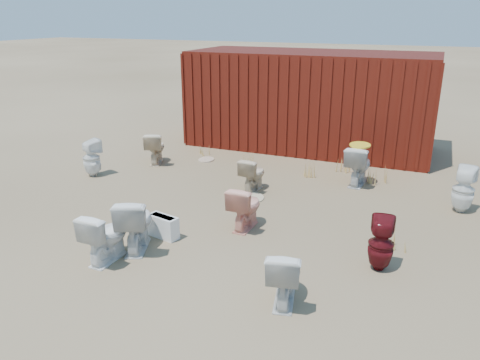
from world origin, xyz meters
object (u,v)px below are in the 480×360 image
at_px(toilet_front_pink, 245,207).
at_px(toilet_front_c, 135,223).
at_px(toilet_front_maroon, 381,244).
at_px(toilet_back_beige_right, 253,174).
at_px(toilet_back_beige_left, 155,148).
at_px(toilet_back_e, 463,190).
at_px(loose_tank, 163,227).
at_px(toilet_front_a, 106,236).
at_px(toilet_back_yellowlid, 358,165).
at_px(shipping_container, 310,100).
at_px(toilet_back_a, 92,158).
at_px(toilet_front_e, 284,275).

height_order(toilet_front_pink, toilet_front_c, toilet_front_c).
xyz_separation_m(toilet_front_pink, toilet_front_maroon, (2.17, -0.51, 0.02)).
bearing_deg(toilet_back_beige_right, toilet_back_beige_left, -10.18).
relative_size(toilet_back_e, loose_tank, 1.64).
distance_m(toilet_front_c, toilet_back_beige_left, 4.22).
bearing_deg(toilet_back_e, toilet_front_pink, 43.69).
bearing_deg(toilet_front_a, toilet_back_yellowlid, -119.65).
relative_size(toilet_front_c, toilet_back_beige_right, 1.25).
bearing_deg(toilet_back_yellowlid, toilet_front_c, 62.01).
height_order(shipping_container, toilet_front_a, shipping_container).
bearing_deg(toilet_front_c, toilet_back_beige_left, -83.26).
xyz_separation_m(toilet_back_a, toilet_back_e, (7.20, 0.96, 0.01)).
bearing_deg(toilet_front_a, toilet_back_beige_right, -103.27).
bearing_deg(toilet_back_e, toilet_back_beige_right, 17.60).
height_order(toilet_front_a, toilet_front_pink, toilet_front_a).
xyz_separation_m(shipping_container, toilet_front_pink, (0.37, -5.26, -0.84)).
height_order(toilet_front_pink, toilet_back_e, toilet_back_e).
distance_m(toilet_front_e, toilet_back_beige_left, 6.08).
relative_size(toilet_back_a, toilet_back_e, 0.97).
bearing_deg(toilet_back_beige_left, toilet_back_e, 155.27).
height_order(toilet_front_pink, toilet_front_maroon, toilet_front_maroon).
xyz_separation_m(shipping_container, toilet_back_e, (3.60, -3.20, -0.79)).
distance_m(toilet_back_e, loose_tank, 5.15).
distance_m(toilet_front_a, toilet_front_e, 2.59).
relative_size(toilet_back_beige_right, toilet_back_yellowlid, 0.81).
bearing_deg(toilet_front_a, shipping_container, -97.04).
bearing_deg(shipping_container, toilet_back_e, -41.60).
xyz_separation_m(toilet_front_pink, toilet_front_c, (-1.20, -1.29, 0.05)).
relative_size(toilet_front_pink, toilet_back_yellowlid, 0.89).
height_order(toilet_back_yellowlid, loose_tank, toilet_back_yellowlid).
xyz_separation_m(toilet_front_maroon, loose_tank, (-3.20, -0.29, -0.20)).
bearing_deg(toilet_back_e, shipping_container, -30.47).
height_order(toilet_front_maroon, toilet_back_yellowlid, toilet_back_yellowlid).
bearing_deg(toilet_back_beige_right, toilet_front_e, 122.74).
relative_size(toilet_front_e, toilet_back_beige_left, 0.99).
xyz_separation_m(toilet_front_c, toilet_back_beige_left, (-2.03, 3.70, -0.05)).
height_order(toilet_front_a, loose_tank, toilet_front_a).
distance_m(toilet_back_a, toilet_back_yellowlid, 5.55).
relative_size(toilet_front_a, toilet_back_yellowlid, 0.92).
distance_m(shipping_container, toilet_front_c, 6.64).
bearing_deg(toilet_back_yellowlid, toilet_front_pink, 68.38).
relative_size(toilet_front_maroon, toilet_back_beige_left, 1.03).
bearing_deg(toilet_back_beige_right, loose_tank, 83.63).
distance_m(shipping_container, toilet_back_a, 5.55).
height_order(toilet_front_pink, toilet_front_e, toilet_front_e).
height_order(toilet_back_beige_left, toilet_back_e, toilet_back_e).
bearing_deg(loose_tank, toilet_back_beige_right, 90.77).
relative_size(shipping_container, toilet_back_yellowlid, 7.41).
distance_m(toilet_front_a, loose_tank, 1.01).
height_order(toilet_front_a, toilet_back_beige_right, toilet_front_a).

